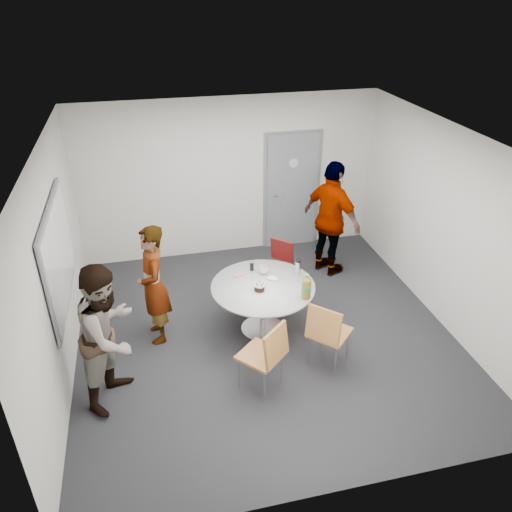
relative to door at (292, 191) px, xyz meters
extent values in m
plane|color=black|center=(-1.10, -2.48, -1.03)|extent=(5.00, 5.00, 0.00)
plane|color=silver|center=(-1.10, -2.48, 1.67)|extent=(5.00, 5.00, 0.00)
plane|color=silver|center=(-1.10, 0.02, 0.32)|extent=(5.00, 0.00, 5.00)
plane|color=silver|center=(-3.60, -2.48, 0.32)|extent=(0.00, 5.00, 5.00)
plane|color=silver|center=(1.40, -2.48, 0.32)|extent=(0.00, 5.00, 5.00)
plane|color=silver|center=(-1.10, -4.98, 0.32)|extent=(5.00, 0.00, 5.00)
cube|color=slate|center=(0.00, -0.01, 0.00)|extent=(0.90, 0.05, 2.05)
cube|color=slate|center=(0.00, 0.01, 0.00)|extent=(1.02, 0.04, 2.12)
cylinder|color=#B2BFC6|center=(0.00, -0.04, 0.52)|extent=(0.16, 0.01, 0.16)
cylinder|color=silver|center=(-0.32, -0.07, -0.01)|extent=(0.04, 0.14, 0.04)
cube|color=slate|center=(-3.56, -2.28, 0.42)|extent=(0.03, 1.90, 1.25)
cube|color=white|center=(-3.54, -2.28, 0.42)|extent=(0.01, 1.78, 1.13)
cylinder|color=silver|center=(-1.11, -2.37, -0.32)|extent=(1.39, 1.39, 0.03)
cylinder|color=silver|center=(-1.11, -2.37, -0.67)|extent=(0.09, 0.09, 0.67)
cylinder|color=silver|center=(-1.11, -2.37, -1.01)|extent=(0.59, 0.59, 0.02)
cylinder|color=silver|center=(-1.18, -2.49, -0.30)|extent=(0.18, 0.18, 0.01)
cylinder|color=black|center=(-1.18, -2.49, -0.26)|extent=(0.13, 0.13, 0.07)
cylinder|color=white|center=(-1.18, -2.49, -0.21)|extent=(0.14, 0.14, 0.02)
cylinder|color=olive|center=(-0.64, -2.78, -0.17)|extent=(0.12, 0.12, 0.27)
cylinder|color=#3C8133|center=(-0.64, -2.78, -0.16)|extent=(0.12, 0.12, 0.10)
cone|color=olive|center=(-0.64, -2.78, -0.01)|extent=(0.11, 0.11, 0.06)
cylinder|color=#57A148|center=(-0.64, -2.78, 0.04)|extent=(0.04, 0.04, 0.03)
imported|color=white|center=(-1.03, -2.07, -0.25)|extent=(0.17, 0.17, 0.10)
cylinder|color=black|center=(-1.16, -1.95, -0.24)|extent=(0.05, 0.05, 0.13)
cylinder|color=silver|center=(-0.57, -2.20, -0.20)|extent=(0.07, 0.07, 0.20)
cylinder|color=black|center=(-0.57, -2.20, -0.09)|extent=(0.08, 0.08, 0.03)
cube|color=#E07770|center=(-1.38, -2.06, -0.29)|extent=(0.14, 0.10, 0.02)
ellipsoid|color=white|center=(-0.95, -2.26, -0.29)|extent=(0.17, 0.17, 0.03)
cube|color=#94602D|center=(-1.40, -3.44, -0.55)|extent=(0.63, 0.63, 0.04)
cube|color=#94602D|center=(-1.26, -3.60, -0.30)|extent=(0.38, 0.35, 0.43)
cylinder|color=silver|center=(-1.39, -3.19, -0.79)|extent=(0.02, 0.02, 0.48)
cylinder|color=silver|center=(-1.66, -3.43, -0.79)|extent=(0.02, 0.02, 0.48)
cylinder|color=silver|center=(-1.15, -3.46, -0.79)|extent=(0.02, 0.02, 0.48)
cylinder|color=silver|center=(-1.42, -3.70, -0.79)|extent=(0.02, 0.02, 0.48)
cube|color=#94602D|center=(-0.47, -3.24, -0.54)|extent=(0.64, 0.64, 0.04)
cube|color=#94602D|center=(-0.63, -3.39, -0.29)|extent=(0.37, 0.37, 0.43)
cylinder|color=silver|center=(-0.22, -3.24, -0.78)|extent=(0.02, 0.02, 0.48)
cylinder|color=silver|center=(-0.47, -2.98, -0.78)|extent=(0.02, 0.02, 0.48)
cylinder|color=silver|center=(-0.48, -3.50, -0.78)|extent=(0.02, 0.02, 0.48)
cylinder|color=silver|center=(-0.73, -3.23, -0.78)|extent=(0.02, 0.02, 0.48)
cube|color=#5D1412|center=(-0.67, -1.48, -0.61)|extent=(0.55, 0.55, 0.03)
cube|color=#5D1412|center=(-0.55, -1.34, -0.39)|extent=(0.33, 0.31, 0.37)
cylinder|color=silver|center=(-0.90, -1.49, -0.82)|extent=(0.02, 0.02, 0.42)
cylinder|color=silver|center=(-0.66, -1.70, -0.82)|extent=(0.02, 0.02, 0.42)
cylinder|color=silver|center=(-0.68, -1.26, -0.82)|extent=(0.02, 0.02, 0.42)
cylinder|color=silver|center=(-0.45, -1.47, -0.82)|extent=(0.02, 0.02, 0.42)
imported|color=#A5C6EA|center=(-2.52, -2.20, -0.20)|extent=(0.45, 0.64, 1.65)
imported|color=white|center=(-3.05, -3.18, -0.15)|extent=(1.00, 1.07, 1.75)
imported|color=black|center=(0.32, -1.10, -0.08)|extent=(0.93, 1.20, 1.90)
camera|label=1|loc=(-2.48, -7.77, 3.29)|focal=35.00mm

